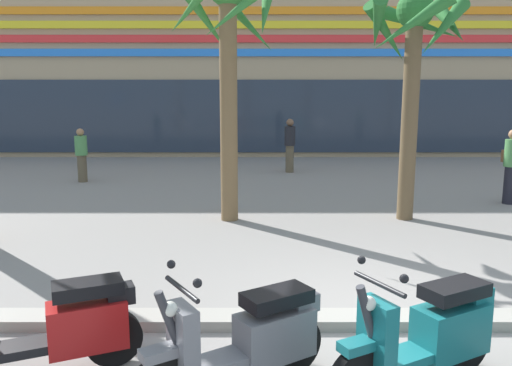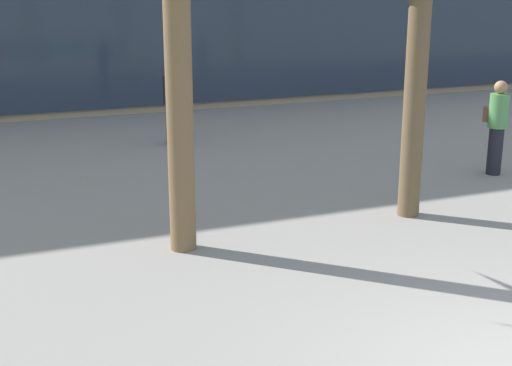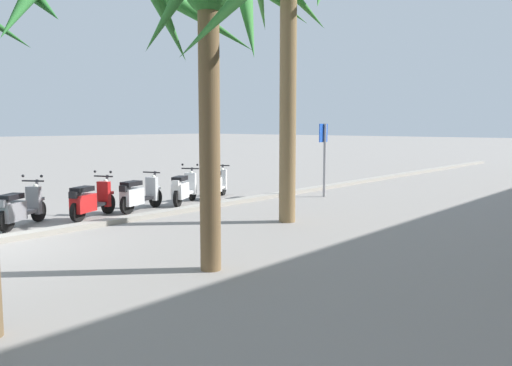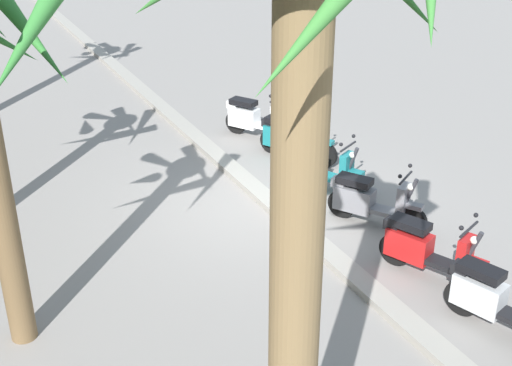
{
  "view_description": "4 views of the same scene",
  "coord_description": "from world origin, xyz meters",
  "px_view_note": "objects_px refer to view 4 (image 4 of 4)",
  "views": [
    {
      "loc": [
        -1.46,
        -5.18,
        2.48
      ],
      "look_at": [
        -1.49,
        3.05,
        1.02
      ],
      "focal_mm": 35.53,
      "sensor_mm": 36.0,
      "label": 1
    },
    {
      "loc": [
        -4.41,
        -3.78,
        3.33
      ],
      "look_at": [
        -1.33,
        3.72,
        1.05
      ],
      "focal_mm": 49.87,
      "sensor_mm": 36.0,
      "label": 2
    },
    {
      "loc": [
        3.73,
        10.6,
        2.35
      ],
      "look_at": [
        -4.0,
        3.85,
        1.2
      ],
      "focal_mm": 36.27,
      "sensor_mm": 36.0,
      "label": 3
    },
    {
      "loc": [
        -9.8,
        5.17,
        5.77
      ],
      "look_at": [
        -1.2,
        0.78,
        1.08
      ],
      "focal_mm": 47.6,
      "sensor_mm": 36.0,
      "label": 4
    }
  ],
  "objects_px": {
    "scooter_grey_second_in_line": "(369,201)",
    "palm_tree_mid_walkway": "(299,72)",
    "scooter_white_gap_after_mid": "(254,118)",
    "scooter_red_mid_centre": "(426,249)",
    "scooter_teal_mid_front": "(319,167)",
    "scooter_teal_far_back": "(292,138)",
    "scooter_silver_lead_nearest": "(499,301)"
  },
  "relations": [
    {
      "from": "scooter_grey_second_in_line",
      "to": "palm_tree_mid_walkway",
      "type": "xyz_separation_m",
      "value": [
        -4.62,
        4.21,
        4.06
      ]
    },
    {
      "from": "scooter_white_gap_after_mid",
      "to": "scooter_grey_second_in_line",
      "type": "bearing_deg",
      "value": 179.37
    },
    {
      "from": "scooter_red_mid_centre",
      "to": "scooter_white_gap_after_mid",
      "type": "height_order",
      "value": "same"
    },
    {
      "from": "scooter_grey_second_in_line",
      "to": "palm_tree_mid_walkway",
      "type": "height_order",
      "value": "palm_tree_mid_walkway"
    },
    {
      "from": "scooter_teal_mid_front",
      "to": "palm_tree_mid_walkway",
      "type": "xyz_separation_m",
      "value": [
        -6.16,
        4.15,
        4.04
      ]
    },
    {
      "from": "scooter_white_gap_after_mid",
      "to": "palm_tree_mid_walkway",
      "type": "distance_m",
      "value": 10.81
    },
    {
      "from": "scooter_grey_second_in_line",
      "to": "scooter_teal_mid_front",
      "type": "relative_size",
      "value": 0.97
    },
    {
      "from": "scooter_grey_second_in_line",
      "to": "scooter_teal_far_back",
      "type": "distance_m",
      "value": 3.07
    },
    {
      "from": "scooter_red_mid_centre",
      "to": "scooter_grey_second_in_line",
      "type": "bearing_deg",
      "value": -6.43
    },
    {
      "from": "scooter_grey_second_in_line",
      "to": "scooter_white_gap_after_mid",
      "type": "relative_size",
      "value": 1.0
    },
    {
      "from": "scooter_red_mid_centre",
      "to": "scooter_grey_second_in_line",
      "type": "distance_m",
      "value": 1.71
    },
    {
      "from": "scooter_teal_far_back",
      "to": "palm_tree_mid_walkway",
      "type": "relative_size",
      "value": 0.27
    },
    {
      "from": "scooter_silver_lead_nearest",
      "to": "scooter_grey_second_in_line",
      "type": "height_order",
      "value": "scooter_grey_second_in_line"
    },
    {
      "from": "scooter_grey_second_in_line",
      "to": "scooter_teal_far_back",
      "type": "bearing_deg",
      "value": -4.2
    },
    {
      "from": "scooter_grey_second_in_line",
      "to": "scooter_teal_mid_front",
      "type": "height_order",
      "value": "same"
    },
    {
      "from": "scooter_red_mid_centre",
      "to": "scooter_white_gap_after_mid",
      "type": "xyz_separation_m",
      "value": [
        6.16,
        -0.24,
        -0.0
      ]
    },
    {
      "from": "scooter_red_mid_centre",
      "to": "palm_tree_mid_walkway",
      "type": "bearing_deg",
      "value": 125.98
    },
    {
      "from": "scooter_teal_far_back",
      "to": "palm_tree_mid_walkway",
      "type": "distance_m",
      "value": 9.75
    },
    {
      "from": "scooter_teal_mid_front",
      "to": "scooter_white_gap_after_mid",
      "type": "bearing_deg",
      "value": -2.19
    },
    {
      "from": "scooter_red_mid_centre",
      "to": "palm_tree_mid_walkway",
      "type": "relative_size",
      "value": 0.28
    },
    {
      "from": "scooter_silver_lead_nearest",
      "to": "scooter_red_mid_centre",
      "type": "distance_m",
      "value": 1.48
    },
    {
      "from": "scooter_teal_far_back",
      "to": "palm_tree_mid_walkway",
      "type": "height_order",
      "value": "palm_tree_mid_walkway"
    },
    {
      "from": "scooter_silver_lead_nearest",
      "to": "scooter_white_gap_after_mid",
      "type": "bearing_deg",
      "value": -1.81
    },
    {
      "from": "scooter_red_mid_centre",
      "to": "palm_tree_mid_walkway",
      "type": "distance_m",
      "value": 6.41
    },
    {
      "from": "scooter_white_gap_after_mid",
      "to": "scooter_red_mid_centre",
      "type": "bearing_deg",
      "value": 177.76
    },
    {
      "from": "scooter_silver_lead_nearest",
      "to": "scooter_white_gap_after_mid",
      "type": "xyz_separation_m",
      "value": [
        7.63,
        -0.24,
        -0.0
      ]
    },
    {
      "from": "scooter_silver_lead_nearest",
      "to": "scooter_teal_far_back",
      "type": "distance_m",
      "value": 6.25
    },
    {
      "from": "scooter_grey_second_in_line",
      "to": "scooter_teal_mid_front",
      "type": "distance_m",
      "value": 1.54
    },
    {
      "from": "scooter_grey_second_in_line",
      "to": "scooter_teal_mid_front",
      "type": "xyz_separation_m",
      "value": [
        1.54,
        0.06,
        0.02
      ]
    },
    {
      "from": "palm_tree_mid_walkway",
      "to": "scooter_red_mid_centre",
      "type": "bearing_deg",
      "value": -54.02
    },
    {
      "from": "scooter_teal_mid_front",
      "to": "scooter_red_mid_centre",
      "type": "bearing_deg",
      "value": 177.71
    },
    {
      "from": "scooter_grey_second_in_line",
      "to": "palm_tree_mid_walkway",
      "type": "bearing_deg",
      "value": 137.63
    }
  ]
}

